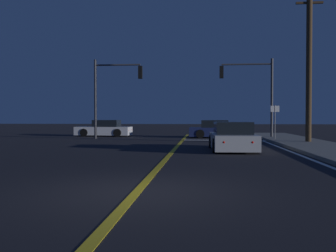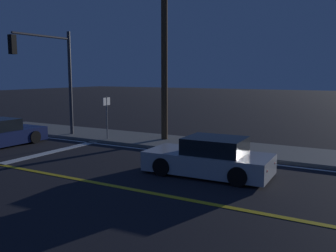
% 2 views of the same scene
% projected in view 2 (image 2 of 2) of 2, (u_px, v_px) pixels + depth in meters
% --- Properties ---
extents(sidewalk_right, '(3.20, 34.63, 0.15)m').
position_uv_depth(sidewalk_right, '(256.00, 151.00, 16.49)').
color(sidewalk_right, slate).
rests_on(sidewalk_right, ground).
extents(lane_line_center, '(0.20, 32.71, 0.01)m').
position_uv_depth(lane_line_center, '(184.00, 199.00, 10.32)').
color(lane_line_center, gold).
rests_on(lane_line_center, ground).
extents(lane_line_edge_right, '(0.16, 32.71, 0.01)m').
position_uv_depth(lane_line_edge_right, '(243.00, 161.00, 14.91)').
color(lane_line_edge_right, white).
rests_on(lane_line_edge_right, ground).
extents(stop_bar, '(5.57, 0.50, 0.01)m').
position_uv_depth(stop_bar, '(53.00, 152.00, 16.69)').
color(stop_bar, white).
rests_on(stop_bar, ground).
extents(car_distant_tail_silver, '(2.12, 4.45, 1.34)m').
position_uv_depth(car_distant_tail_silver, '(210.00, 158.00, 12.80)').
color(car_distant_tail_silver, '#B2B5BA').
rests_on(car_distant_tail_silver, ground).
extents(traffic_signal_near_right, '(3.87, 0.28, 5.84)m').
position_uv_depth(traffic_signal_near_right, '(51.00, 67.00, 19.19)').
color(traffic_signal_near_right, '#38383D').
rests_on(traffic_signal_near_right, ground).
extents(utility_pole_right, '(1.82, 0.33, 9.55)m').
position_uv_depth(utility_pole_right, '(164.00, 46.00, 18.50)').
color(utility_pole_right, '#42301E').
rests_on(utility_pole_right, ground).
extents(street_sign_corner, '(0.56, 0.06, 2.36)m').
position_uv_depth(street_sign_corner, '(107.00, 111.00, 19.06)').
color(street_sign_corner, slate).
rests_on(street_sign_corner, ground).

